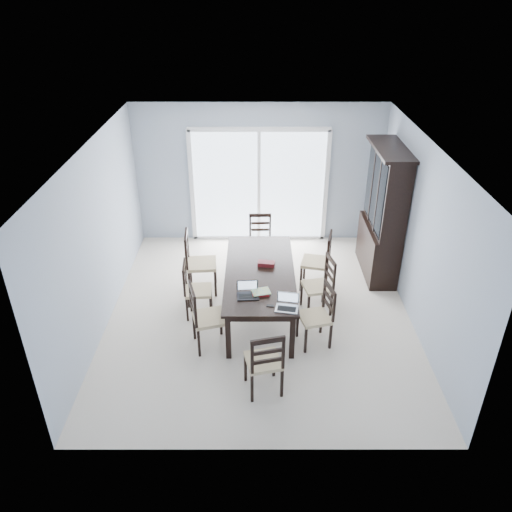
{
  "coord_description": "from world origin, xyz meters",
  "views": [
    {
      "loc": [
        -0.06,
        -6.17,
        4.5
      ],
      "look_at": [
        -0.06,
        0.0,
        1.0
      ],
      "focal_mm": 35.0,
      "sensor_mm": 36.0,
      "label": 1
    }
  ],
  "objects_px": {
    "chair_left_near": "(202,311)",
    "chair_right_mid": "(323,279)",
    "china_hutch": "(383,214)",
    "cell_phone": "(270,306)",
    "chair_end_near": "(265,357)",
    "hot_tub": "(213,194)",
    "dining_table": "(260,275)",
    "chair_end_far": "(260,234)",
    "chair_left_far": "(195,256)",
    "chair_right_far": "(322,255)",
    "chair_left_mid": "(192,284)",
    "laptop_dark": "(248,294)",
    "game_box": "(266,264)",
    "chair_right_near": "(321,309)",
    "laptop_silver": "(287,306)"
  },
  "relations": [
    {
      "from": "dining_table",
      "to": "chair_left_mid",
      "type": "distance_m",
      "value": 1.0
    },
    {
      "from": "laptop_dark",
      "to": "cell_phone",
      "type": "distance_m",
      "value": 0.37
    },
    {
      "from": "game_box",
      "to": "chair_right_near",
      "type": "bearing_deg",
      "value": -48.25
    },
    {
      "from": "chair_left_far",
      "to": "laptop_dark",
      "type": "xyz_separation_m",
      "value": [
        0.85,
        -1.3,
        0.16
      ]
    },
    {
      "from": "chair_left_mid",
      "to": "chair_right_near",
      "type": "height_order",
      "value": "chair_right_near"
    },
    {
      "from": "chair_left_near",
      "to": "chair_right_mid",
      "type": "relative_size",
      "value": 1.08
    },
    {
      "from": "dining_table",
      "to": "chair_end_near",
      "type": "bearing_deg",
      "value": -88.12
    },
    {
      "from": "chair_end_near",
      "to": "chair_end_far",
      "type": "xyz_separation_m",
      "value": [
        -0.03,
        3.25,
        -0.03
      ]
    },
    {
      "from": "china_hutch",
      "to": "cell_phone",
      "type": "xyz_separation_m",
      "value": [
        -1.89,
        -2.13,
        -0.32
      ]
    },
    {
      "from": "game_box",
      "to": "hot_tub",
      "type": "distance_m",
      "value": 3.67
    },
    {
      "from": "chair_right_near",
      "to": "chair_right_far",
      "type": "height_order",
      "value": "chair_right_far"
    },
    {
      "from": "chair_left_mid",
      "to": "chair_end_near",
      "type": "bearing_deg",
      "value": 28.67
    },
    {
      "from": "chair_left_far",
      "to": "laptop_dark",
      "type": "bearing_deg",
      "value": 28.94
    },
    {
      "from": "china_hutch",
      "to": "chair_left_near",
      "type": "bearing_deg",
      "value": -144.26
    },
    {
      "from": "chair_left_far",
      "to": "chair_right_mid",
      "type": "xyz_separation_m",
      "value": [
        1.96,
        -0.54,
        -0.08
      ]
    },
    {
      "from": "chair_end_far",
      "to": "chair_left_far",
      "type": "bearing_deg",
      "value": 40.86
    },
    {
      "from": "chair_left_far",
      "to": "cell_phone",
      "type": "relative_size",
      "value": 12.28
    },
    {
      "from": "laptop_dark",
      "to": "dining_table",
      "type": "bearing_deg",
      "value": 72.07
    },
    {
      "from": "chair_left_far",
      "to": "chair_right_far",
      "type": "height_order",
      "value": "chair_left_far"
    },
    {
      "from": "chair_end_far",
      "to": "cell_phone",
      "type": "bearing_deg",
      "value": 91.08
    },
    {
      "from": "chair_right_mid",
      "to": "laptop_dark",
      "type": "bearing_deg",
      "value": 111.88
    },
    {
      "from": "chair_left_near",
      "to": "chair_right_mid",
      "type": "height_order",
      "value": "chair_left_near"
    },
    {
      "from": "chair_right_far",
      "to": "cell_phone",
      "type": "bearing_deg",
      "value": 165.19
    },
    {
      "from": "chair_end_far",
      "to": "chair_left_near",
      "type": "bearing_deg",
      "value": 69.82
    },
    {
      "from": "cell_phone",
      "to": "chair_right_near",
      "type": "bearing_deg",
      "value": 24.9
    },
    {
      "from": "chair_right_near",
      "to": "hot_tub",
      "type": "relative_size",
      "value": 0.54
    },
    {
      "from": "chair_left_far",
      "to": "china_hutch",
      "type": "bearing_deg",
      "value": 96.98
    },
    {
      "from": "dining_table",
      "to": "hot_tub",
      "type": "distance_m",
      "value": 3.79
    },
    {
      "from": "chair_end_near",
      "to": "game_box",
      "type": "distance_m",
      "value": 1.84
    },
    {
      "from": "chair_end_far",
      "to": "chair_left_mid",
      "type": "bearing_deg",
      "value": 56.17
    },
    {
      "from": "chair_left_near",
      "to": "laptop_silver",
      "type": "xyz_separation_m",
      "value": [
        1.12,
        -0.18,
        0.2
      ]
    },
    {
      "from": "cell_phone",
      "to": "hot_tub",
      "type": "relative_size",
      "value": 0.05
    },
    {
      "from": "dining_table",
      "to": "chair_left_far",
      "type": "height_order",
      "value": "chair_left_far"
    },
    {
      "from": "chair_left_near",
      "to": "cell_phone",
      "type": "xyz_separation_m",
      "value": [
        0.91,
        -0.11,
        0.16
      ]
    },
    {
      "from": "chair_end_near",
      "to": "chair_right_far",
      "type": "bearing_deg",
      "value": 55.48
    },
    {
      "from": "chair_right_mid",
      "to": "hot_tub",
      "type": "distance_m",
      "value": 4.03
    },
    {
      "from": "chair_end_far",
      "to": "laptop_dark",
      "type": "distance_m",
      "value": 2.27
    },
    {
      "from": "chair_right_far",
      "to": "cell_phone",
      "type": "relative_size",
      "value": 11.48
    },
    {
      "from": "chair_end_far",
      "to": "laptop_dark",
      "type": "xyz_separation_m",
      "value": [
        -0.18,
        -2.25,
        0.25
      ]
    },
    {
      "from": "chair_end_near",
      "to": "hot_tub",
      "type": "distance_m",
      "value": 5.42
    },
    {
      "from": "chair_right_mid",
      "to": "game_box",
      "type": "relative_size",
      "value": 4.21
    },
    {
      "from": "china_hutch",
      "to": "game_box",
      "type": "height_order",
      "value": "china_hutch"
    },
    {
      "from": "dining_table",
      "to": "china_hutch",
      "type": "bearing_deg",
      "value": 31.71
    },
    {
      "from": "cell_phone",
      "to": "dining_table",
      "type": "bearing_deg",
      "value": 106.47
    },
    {
      "from": "chair_left_mid",
      "to": "chair_right_near",
      "type": "xyz_separation_m",
      "value": [
        1.82,
        -0.65,
        0.02
      ]
    },
    {
      "from": "chair_end_near",
      "to": "chair_right_mid",
      "type": "bearing_deg",
      "value": 50.08
    },
    {
      "from": "china_hutch",
      "to": "laptop_silver",
      "type": "bearing_deg",
      "value": -127.49
    },
    {
      "from": "china_hutch",
      "to": "hot_tub",
      "type": "bearing_deg",
      "value": 141.07
    },
    {
      "from": "chair_left_near",
      "to": "chair_end_near",
      "type": "xyz_separation_m",
      "value": [
        0.83,
        -0.9,
        -0.02
      ]
    },
    {
      "from": "dining_table",
      "to": "chair_right_near",
      "type": "xyz_separation_m",
      "value": [
        0.83,
        -0.66,
        -0.12
      ]
    }
  ]
}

